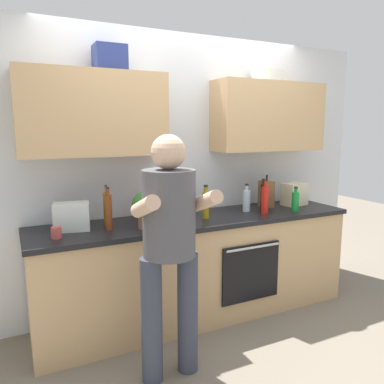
% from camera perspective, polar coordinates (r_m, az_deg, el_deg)
% --- Properties ---
extents(ground_plane, '(12.00, 12.00, 0.00)m').
position_cam_1_polar(ground_plane, '(3.60, 1.05, -17.98)').
color(ground_plane, '#756B5B').
extents(back_wall_unit, '(4.00, 0.38, 2.50)m').
position_cam_1_polar(back_wall_unit, '(3.44, -0.95, 6.73)').
color(back_wall_unit, silver).
rests_on(back_wall_unit, ground).
extents(counter, '(2.84, 0.67, 0.90)m').
position_cam_1_polar(counter, '(3.41, 1.11, -11.25)').
color(counter, tan).
rests_on(counter, ground).
extents(person_standing, '(0.49, 0.45, 1.63)m').
position_cam_1_polar(person_standing, '(2.45, -3.41, -7.09)').
color(person_standing, '#383D4C').
rests_on(person_standing, ground).
extents(bottle_oil, '(0.06, 0.06, 0.29)m').
position_cam_1_polar(bottle_oil, '(3.23, 2.08, -1.85)').
color(bottle_oil, olive).
rests_on(bottle_oil, counter).
extents(bottle_water, '(0.07, 0.07, 0.26)m').
position_cam_1_polar(bottle_water, '(3.54, 8.23, -1.21)').
color(bottle_water, silver).
rests_on(bottle_water, counter).
extents(bottle_soy, '(0.05, 0.05, 0.30)m').
position_cam_1_polar(bottle_soy, '(3.59, 10.72, -0.68)').
color(bottle_soy, black).
rests_on(bottle_soy, counter).
extents(bottle_hotsauce, '(0.07, 0.07, 0.31)m').
position_cam_1_polar(bottle_hotsauce, '(3.46, 10.95, -1.17)').
color(bottle_hotsauce, red).
rests_on(bottle_hotsauce, counter).
extents(bottle_syrup, '(0.05, 0.05, 0.33)m').
position_cam_1_polar(bottle_syrup, '(3.02, -12.77, -2.55)').
color(bottle_syrup, '#8C4C14').
rests_on(bottle_syrup, counter).
extents(bottle_soda, '(0.07, 0.07, 0.23)m').
position_cam_1_polar(bottle_soda, '(3.65, 15.34, -1.31)').
color(bottle_soda, '#198C33').
rests_on(bottle_soda, counter).
extents(bottle_vinegar, '(0.05, 0.05, 0.33)m').
position_cam_1_polar(bottle_vinegar, '(2.92, -12.51, -2.93)').
color(bottle_vinegar, brown).
rests_on(bottle_vinegar, counter).
extents(cup_ceramic, '(0.07, 0.07, 0.08)m').
position_cam_1_polar(cup_ceramic, '(2.83, -19.82, -5.80)').
color(cup_ceramic, '#BF4C47').
rests_on(cup_ceramic, counter).
extents(cup_coffee, '(0.08, 0.08, 0.09)m').
position_cam_1_polar(cup_coffee, '(3.01, -1.33, -4.26)').
color(cup_coffee, white).
rests_on(cup_coffee, counter).
extents(knife_block, '(0.10, 0.14, 0.32)m').
position_cam_1_polar(knife_block, '(3.77, 11.15, -0.29)').
color(knife_block, brown).
rests_on(knife_block, counter).
extents(potted_herb, '(0.21, 0.21, 0.29)m').
position_cam_1_polar(potted_herb, '(2.92, -7.03, -2.31)').
color(potted_herb, '#9E6647').
rests_on(potted_herb, counter).
extents(grocery_bag_rice, '(0.27, 0.19, 0.22)m').
position_cam_1_polar(grocery_bag_rice, '(3.93, 15.21, -0.31)').
color(grocery_bag_rice, beige).
rests_on(grocery_bag_rice, counter).
extents(grocery_bag_produce, '(0.29, 0.21, 0.21)m').
position_cam_1_polar(grocery_bag_produce, '(3.00, -17.70, -3.55)').
color(grocery_bag_produce, silver).
rests_on(grocery_bag_produce, counter).
extents(grocery_bag_crisps, '(0.24, 0.20, 0.21)m').
position_cam_1_polar(grocery_bag_crisps, '(3.19, -4.96, -2.40)').
color(grocery_bag_crisps, red).
rests_on(grocery_bag_crisps, counter).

